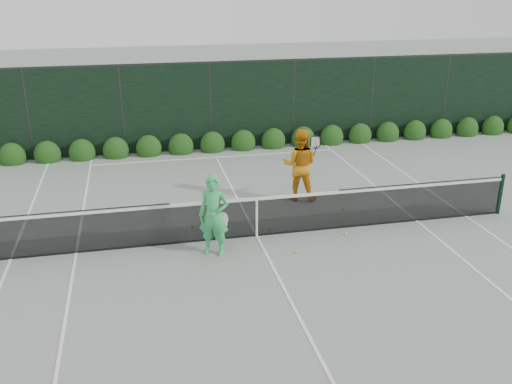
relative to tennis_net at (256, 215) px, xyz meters
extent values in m
plane|color=slate|center=(0.02, 0.00, -0.53)|extent=(80.00, 80.00, 0.00)
cylinder|color=black|center=(6.42, 0.00, 0.00)|extent=(0.10, 0.10, 1.07)
cube|color=black|center=(-4.18, 0.00, -0.02)|extent=(4.40, 0.01, 1.02)
cube|color=black|center=(0.02, 0.00, -0.05)|extent=(4.00, 0.01, 0.96)
cube|color=black|center=(4.22, 0.00, -0.02)|extent=(4.40, 0.01, 1.02)
cube|color=white|center=(0.02, 0.00, 0.41)|extent=(12.80, 0.03, 0.07)
cube|color=black|center=(0.02, 0.00, -0.51)|extent=(12.80, 0.02, 0.04)
cube|color=white|center=(0.02, 0.00, -0.07)|extent=(0.05, 0.03, 0.91)
imported|color=#36B85F|center=(-1.08, -0.68, 0.38)|extent=(0.78, 0.67, 1.83)
torus|color=silver|center=(-0.88, -0.58, 0.20)|extent=(0.29, 0.14, 0.30)
cylinder|color=black|center=(-0.88, -0.58, -0.04)|extent=(0.10, 0.03, 0.30)
imported|color=orange|center=(1.69, 2.10, 0.46)|extent=(1.18, 1.07, 1.98)
torus|color=black|center=(2.04, 1.90, 1.13)|extent=(0.27, 0.19, 0.30)
cylinder|color=black|center=(2.04, 1.90, 0.89)|extent=(0.10, 0.03, 0.30)
cube|color=white|center=(-5.46, 0.00, -0.53)|extent=(0.06, 23.77, 0.01)
cube|color=white|center=(5.51, 0.00, -0.53)|extent=(0.06, 23.77, 0.01)
cube|color=white|center=(-4.09, 0.00, -0.53)|extent=(0.06, 23.77, 0.01)
cube|color=white|center=(4.14, 0.00, -0.53)|extent=(0.06, 23.77, 0.01)
cube|color=white|center=(0.02, 11.88, -0.53)|extent=(11.03, 0.06, 0.01)
cube|color=white|center=(0.02, 6.40, -0.53)|extent=(8.23, 0.06, 0.01)
cube|color=white|center=(0.02, 0.00, -0.53)|extent=(0.06, 12.80, 0.01)
cube|color=black|center=(0.02, 7.50, 0.97)|extent=(32.00, 0.06, 3.00)
cube|color=#262826|center=(0.02, 7.50, 2.50)|extent=(32.00, 0.06, 0.06)
cylinder|color=#262826|center=(-5.98, 7.50, 0.97)|extent=(0.08, 0.08, 3.00)
cylinder|color=#262826|center=(-2.98, 7.50, 0.97)|extent=(0.08, 0.08, 3.00)
cylinder|color=#262826|center=(0.02, 7.50, 0.97)|extent=(0.08, 0.08, 3.00)
cylinder|color=#262826|center=(3.02, 7.50, 0.97)|extent=(0.08, 0.08, 3.00)
cylinder|color=#262826|center=(6.02, 7.50, 0.97)|extent=(0.08, 0.08, 3.00)
cylinder|color=#262826|center=(9.02, 7.50, 0.97)|extent=(0.08, 0.08, 3.00)
ellipsoid|color=#173C10|center=(-6.58, 7.15, -0.30)|extent=(0.86, 0.65, 0.94)
ellipsoid|color=#173C10|center=(-5.48, 7.15, -0.30)|extent=(0.86, 0.65, 0.94)
ellipsoid|color=#173C10|center=(-4.38, 7.15, -0.30)|extent=(0.86, 0.65, 0.94)
ellipsoid|color=#173C10|center=(-3.28, 7.15, -0.30)|extent=(0.86, 0.65, 0.94)
ellipsoid|color=#173C10|center=(-2.18, 7.15, -0.30)|extent=(0.86, 0.65, 0.94)
ellipsoid|color=#173C10|center=(-1.08, 7.15, -0.30)|extent=(0.86, 0.65, 0.94)
ellipsoid|color=#173C10|center=(0.02, 7.15, -0.30)|extent=(0.86, 0.65, 0.94)
ellipsoid|color=#173C10|center=(1.12, 7.15, -0.30)|extent=(0.86, 0.65, 0.94)
ellipsoid|color=#173C10|center=(2.22, 7.15, -0.30)|extent=(0.86, 0.65, 0.94)
ellipsoid|color=#173C10|center=(3.32, 7.15, -0.30)|extent=(0.86, 0.65, 0.94)
ellipsoid|color=#173C10|center=(4.42, 7.15, -0.30)|extent=(0.86, 0.65, 0.94)
ellipsoid|color=#173C10|center=(5.52, 7.15, -0.30)|extent=(0.86, 0.65, 0.94)
ellipsoid|color=#173C10|center=(6.62, 7.15, -0.30)|extent=(0.86, 0.65, 0.94)
ellipsoid|color=#173C10|center=(7.72, 7.15, -0.30)|extent=(0.86, 0.65, 0.94)
ellipsoid|color=#173C10|center=(8.82, 7.15, -0.30)|extent=(0.86, 0.65, 0.94)
ellipsoid|color=#173C10|center=(9.92, 7.15, -0.30)|extent=(0.86, 0.65, 0.94)
ellipsoid|color=#173C10|center=(11.02, 7.15, -0.30)|extent=(0.86, 0.65, 0.94)
sphere|color=#CDEB34|center=(2.60, 1.07, -0.50)|extent=(0.07, 0.07, 0.07)
sphere|color=#CDEB34|center=(2.10, -0.41, -0.50)|extent=(0.07, 0.07, 0.07)
sphere|color=#CDEB34|center=(-0.84, 0.29, -0.50)|extent=(0.07, 0.07, 0.07)
sphere|color=#CDEB34|center=(0.69, -1.06, -0.50)|extent=(0.07, 0.07, 0.07)
sphere|color=#CDEB34|center=(0.38, 0.26, -0.50)|extent=(0.07, 0.07, 0.07)
sphere|color=#CDEB34|center=(-1.12, 0.96, -0.50)|extent=(0.07, 0.07, 0.07)
sphere|color=#CDEB34|center=(-1.41, 0.79, -0.50)|extent=(0.07, 0.07, 0.07)
camera|label=1|loc=(-2.63, -11.95, 5.23)|focal=40.00mm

